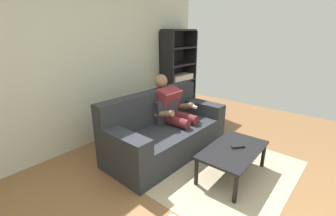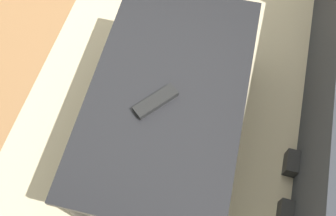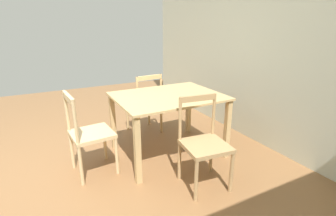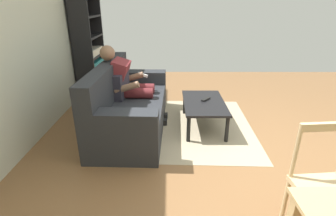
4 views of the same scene
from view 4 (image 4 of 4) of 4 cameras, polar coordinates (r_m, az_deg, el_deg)
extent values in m
plane|color=brown|center=(3.08, 19.37, -12.36)|extent=(8.35, 8.35, 0.00)
cube|color=#282B30|center=(3.70, -7.86, -1.40)|extent=(1.98, 0.93, 0.42)
cube|color=#282B30|center=(3.61, -13.49, 5.37)|extent=(1.96, 0.26, 0.50)
cube|color=#282B30|center=(2.81, -10.99, -2.68)|extent=(0.27, 0.87, 0.20)
cube|color=#282B30|center=(4.39, -6.28, 6.89)|extent=(0.27, 0.87, 0.20)
cube|color=#302D39|center=(3.72, -10.49, 5.01)|extent=(0.42, 0.20, 0.36)
cube|color=maroon|center=(3.79, -11.16, 6.45)|extent=(0.41, 0.38, 0.57)
sphere|color=#8C664C|center=(3.74, -13.34, 11.82)|extent=(0.21, 0.21, 0.21)
cylinder|color=maroon|center=(3.69, -6.78, 3.30)|extent=(0.16, 0.44, 0.15)
cylinder|color=#8C664C|center=(3.77, -3.27, -0.75)|extent=(0.11, 0.11, 0.42)
cube|color=black|center=(3.83, -2.02, -3.11)|extent=(0.11, 0.24, 0.08)
cylinder|color=maroon|center=(3.90, -6.32, 4.37)|extent=(0.16, 0.44, 0.15)
cylinder|color=#8C664C|center=(3.97, -3.00, 0.50)|extent=(0.11, 0.11, 0.42)
cube|color=black|center=(4.03, -1.82, -1.76)|extent=(0.11, 0.24, 0.08)
cylinder|color=#8C664C|center=(3.54, -9.13, 4.54)|extent=(0.10, 0.35, 0.19)
cylinder|color=#8C664C|center=(4.01, -7.83, 6.76)|extent=(0.10, 0.35, 0.19)
cube|color=white|center=(3.97, -5.57, 7.33)|extent=(0.04, 0.16, 0.08)
cube|color=black|center=(3.69, 8.03, 1.19)|extent=(0.99, 0.58, 0.03)
cylinder|color=black|center=(3.40, 12.99, -4.67)|extent=(0.05, 0.05, 0.35)
cylinder|color=black|center=(4.21, 10.45, 1.01)|extent=(0.05, 0.05, 0.35)
cylinder|color=black|center=(3.33, 4.58, -4.76)|extent=(0.05, 0.05, 0.35)
cylinder|color=black|center=(4.15, 3.70, 1.03)|extent=(0.05, 0.05, 0.35)
cube|color=black|center=(3.74, 8.38, 1.93)|extent=(0.16, 0.15, 0.02)
cube|color=black|center=(4.84, -18.55, 11.90)|extent=(0.04, 0.36, 1.79)
cube|color=black|center=(5.63, -15.95, 13.56)|extent=(0.04, 0.36, 1.79)
cube|color=black|center=(5.29, -18.96, 12.67)|extent=(0.87, 0.02, 1.79)
cube|color=black|center=(5.44, -16.10, 3.68)|extent=(0.80, 0.36, 0.04)
cube|color=black|center=(5.34, -16.52, 7.32)|extent=(0.80, 0.36, 0.04)
cube|color=black|center=(5.26, -16.95, 11.08)|extent=(0.80, 0.36, 0.04)
cube|color=black|center=(5.21, -17.41, 14.93)|extent=(0.80, 0.36, 0.04)
cube|color=black|center=(5.18, -17.89, 18.84)|extent=(0.80, 0.36, 0.04)
cube|color=teal|center=(5.42, -15.96, 4.50)|extent=(0.66, 0.31, 0.12)
cube|color=maroon|center=(5.29, -16.49, 8.05)|extent=(0.66, 0.30, 0.12)
cube|color=teal|center=(5.31, -16.49, 9.43)|extent=(0.67, 0.32, 0.12)
cube|color=beige|center=(5.25, -16.81, 11.93)|extent=(0.66, 0.30, 0.12)
cube|color=#D1B27F|center=(2.22, 32.36, -15.88)|extent=(0.45, 0.45, 0.04)
cylinder|color=#D1B27F|center=(2.37, 24.56, -18.37)|extent=(0.04, 0.04, 0.45)
cylinder|color=#D1B27F|center=(2.56, 32.34, -16.66)|extent=(0.04, 0.04, 0.45)
cylinder|color=#D1B27F|center=(2.12, 26.57, -8.82)|extent=(0.03, 0.03, 0.47)
cube|color=#D1B27F|center=(2.13, 31.90, -3.53)|extent=(0.07, 0.38, 0.06)
cube|color=tan|center=(3.83, 7.73, -3.90)|extent=(2.04, 1.46, 0.01)
camera|label=1|loc=(1.74, 62.00, 14.06)|focal=24.41mm
camera|label=2|loc=(4.08, 5.43, 20.75)|focal=39.72mm
camera|label=3|loc=(2.35, -38.93, 14.82)|focal=26.93mm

